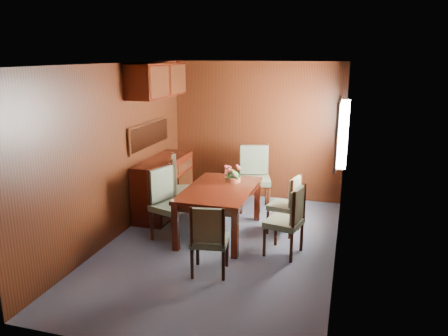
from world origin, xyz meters
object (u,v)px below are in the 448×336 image
(chair_right_near, at_px, (289,217))
(flower_centerpiece, at_px, (233,174))
(chair_head, at_px, (209,236))
(chair_left_near, at_px, (167,199))
(dining_table, at_px, (220,195))
(sideboard, at_px, (164,186))

(chair_right_near, bearing_deg, flower_centerpiece, 64.34)
(chair_right_near, relative_size, flower_centerpiece, 3.75)
(chair_right_near, relative_size, chair_head, 1.05)
(flower_centerpiece, bearing_deg, chair_right_near, -38.42)
(chair_left_near, height_order, chair_right_near, chair_left_near)
(dining_table, bearing_deg, chair_left_near, -155.22)
(sideboard, distance_m, dining_table, 1.28)
(chair_right_near, bearing_deg, chair_left_near, 99.87)
(dining_table, xyz_separation_m, chair_left_near, (-0.67, -0.31, -0.03))
(chair_left_near, xyz_separation_m, chair_right_near, (1.71, -0.09, -0.05))
(dining_table, bearing_deg, chair_right_near, -20.83)
(sideboard, xyz_separation_m, chair_left_near, (0.45, -0.90, 0.11))
(sideboard, xyz_separation_m, flower_centerpiece, (1.21, -0.23, 0.36))
(chair_left_near, bearing_deg, chair_head, 64.10)
(chair_left_near, bearing_deg, dining_table, 133.49)
(dining_table, distance_m, chair_left_near, 0.74)
(chair_right_near, height_order, flower_centerpiece, flower_centerpiece)
(sideboard, height_order, chair_left_near, chair_left_near)
(dining_table, distance_m, chair_right_near, 1.11)
(sideboard, distance_m, chair_head, 2.24)
(dining_table, height_order, flower_centerpiece, flower_centerpiece)
(sideboard, distance_m, chair_left_near, 1.01)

